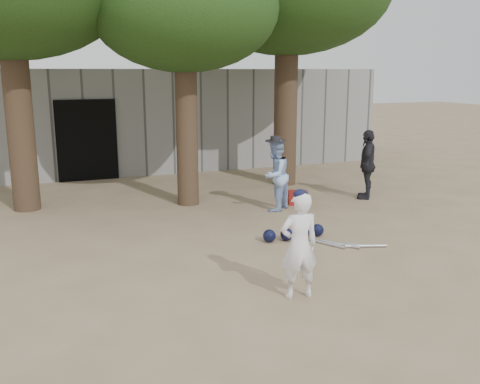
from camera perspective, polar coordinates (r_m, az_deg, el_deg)
name	(u,v)px	position (r m, az deg, el deg)	size (l,w,h in m)	color
ground	(227,270)	(8.18, -1.36, -8.30)	(70.00, 70.00, 0.00)	#937C5E
boy_player	(299,246)	(7.05, 6.33, -5.70)	(0.52, 0.34, 1.43)	white
spectator_blue	(275,175)	(11.43, 3.76, 1.79)	(0.75, 0.58, 1.54)	#9ABAEF
spectator_dark	(367,164)	(12.83, 13.44, 2.88)	(0.95, 0.40, 1.62)	black
red_bag	(298,198)	(12.13, 6.19, -0.60)	(0.42, 0.32, 0.30)	maroon
back_building	(116,117)	(17.76, -13.05, 7.81)	(16.00, 5.24, 3.00)	gray
helmet_row	(294,233)	(9.61, 5.82, -4.39)	(1.19, 0.28, 0.23)	black
bat_pile	(346,245)	(9.40, 11.26, -5.53)	(1.08, 0.84, 0.06)	#B1B2B8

